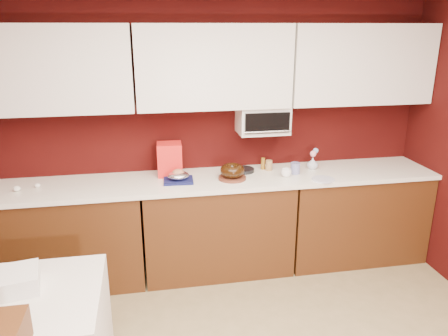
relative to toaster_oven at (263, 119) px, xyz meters
name	(u,v)px	position (x,y,z in m)	size (l,w,h in m)	color
wall_back	(211,131)	(-0.45, 0.15, -0.12)	(4.00, 0.02, 2.50)	#340807
base_cabinet_left	(65,238)	(-1.78, -0.17, -0.95)	(1.31, 0.58, 0.86)	#48250E
base_cabinet_center	(217,226)	(-0.45, -0.17, -0.95)	(1.31, 0.58, 0.86)	#48250E
base_cabinet_right	(352,215)	(0.88, -0.17, -0.95)	(1.31, 0.58, 0.86)	#48250E
countertop	(217,180)	(-0.45, -0.17, -0.49)	(4.00, 0.62, 0.04)	white
upper_cabinet_left	(48,69)	(-1.78, -0.02, 0.48)	(1.31, 0.33, 0.70)	white
upper_cabinet_center	(213,67)	(-0.45, -0.02, 0.48)	(1.31, 0.33, 0.70)	white
upper_cabinet_right	(359,64)	(0.88, -0.02, 0.48)	(1.31, 0.33, 0.70)	white
toaster_oven	(263,119)	(0.00, 0.00, 0.00)	(0.45, 0.30, 0.25)	white
toaster_oven_door	(267,123)	(0.00, -0.16, 0.00)	(0.40, 0.02, 0.18)	black
toaster_oven_handle	(268,132)	(0.00, -0.18, -0.07)	(0.02, 0.02, 0.42)	silver
cake_base	(232,178)	(-0.32, -0.22, -0.46)	(0.24, 0.24, 0.02)	brown
bundt_cake	(232,170)	(-0.32, -0.22, -0.39)	(0.21, 0.21, 0.09)	black
navy_towel	(178,180)	(-0.79, -0.20, -0.47)	(0.25, 0.21, 0.02)	#14174B
foil_ham_nest	(178,175)	(-0.79, -0.20, -0.42)	(0.19, 0.16, 0.07)	white
roasted_ham	(178,173)	(-0.79, -0.20, -0.40)	(0.10, 0.09, 0.07)	tan
pandoro_box	(170,159)	(-0.85, -0.01, -0.33)	(0.22, 0.20, 0.29)	red
dark_pan	(244,170)	(-0.17, -0.04, -0.46)	(0.18, 0.18, 0.03)	black
coffee_mug	(286,172)	(0.16, -0.25, -0.43)	(0.08, 0.08, 0.09)	white
blue_jar	(295,168)	(0.27, -0.18, -0.42)	(0.09, 0.09, 0.10)	navy
flower_vase	(313,163)	(0.47, -0.08, -0.41)	(0.08, 0.08, 0.12)	silver
flower_pink	(313,154)	(0.47, -0.08, -0.33)	(0.06, 0.06, 0.06)	pink
flower_blue	(316,151)	(0.50, -0.06, -0.30)	(0.05, 0.05, 0.05)	#7E9BCA
china_plate	(323,179)	(0.45, -0.39, -0.47)	(0.20, 0.20, 0.01)	silver
amber_bottle	(263,164)	(0.01, -0.01, -0.42)	(0.04, 0.04, 0.11)	brown
paper_cup	(269,165)	(0.06, -0.04, -0.43)	(0.06, 0.06, 0.09)	olive
egg_left	(17,189)	(-2.10, -0.20, -0.45)	(0.06, 0.05, 0.05)	white
egg_right	(37,185)	(-1.96, -0.14, -0.46)	(0.05, 0.04, 0.04)	white
newspaper_stack	(10,282)	(-1.85, -1.44, -0.57)	(0.31, 0.25, 0.11)	silver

